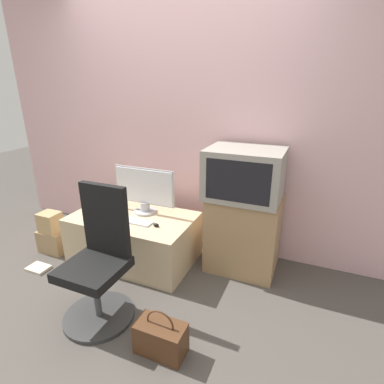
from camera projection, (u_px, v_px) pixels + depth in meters
The scene contains 13 objects.
ground_plane at pixel (112, 316), 2.25m from camera, with size 12.00×12.00×0.00m, color #4C4742.
wall_back at pixel (184, 120), 2.95m from camera, with size 4.40×0.05×2.60m.
desk at pixel (134, 237), 2.92m from camera, with size 1.16×0.69×0.46m.
side_stand at pixel (243, 233), 2.75m from camera, with size 0.62×0.48×0.71m.
main_monitor at pixel (144, 190), 2.84m from camera, with size 0.63×0.22×0.45m.
keyboard at pixel (136, 221), 2.71m from camera, with size 0.32×0.11×0.01m.
mouse at pixel (156, 225), 2.62m from camera, with size 0.05×0.03×0.03m.
crt_tv at pixel (245, 174), 2.54m from camera, with size 0.63×0.49×0.43m.
office_chair at pixel (99, 266), 2.15m from camera, with size 0.52×0.52×0.99m.
cardboard_box_lower at pixel (54, 241), 3.07m from camera, with size 0.29×0.18×0.23m.
cardboard_box_upper at pixel (50, 222), 3.00m from camera, with size 0.19×0.17×0.20m.
handbag at pixel (161, 338), 1.92m from camera, with size 0.33×0.18×0.33m.
book at pixel (38, 268), 2.81m from camera, with size 0.20×0.15×0.02m.
Camera 1 is at (1.25, -1.41, 1.65)m, focal length 28.00 mm.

